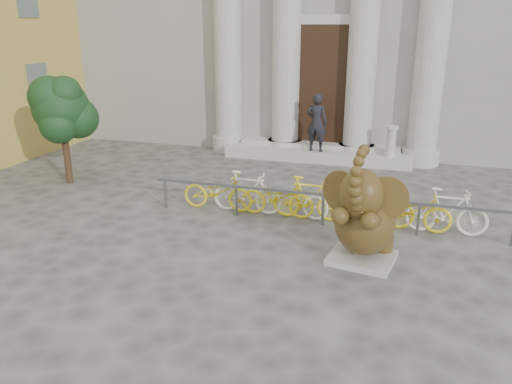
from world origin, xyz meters
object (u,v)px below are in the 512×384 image
(tree, at_px, (62,109))
(pedestrian, at_px, (317,123))
(elephant_statue, at_px, (364,220))
(bike_rack, at_px, (324,200))

(tree, bearing_deg, pedestrian, 34.51)
(tree, bearing_deg, elephant_statue, -17.41)
(bike_rack, height_order, pedestrian, pedestrian)
(bike_rack, xyz_separation_m, pedestrian, (-1.11, 4.97, 0.77))
(elephant_statue, relative_size, bike_rack, 0.29)
(bike_rack, distance_m, tree, 7.43)
(bike_rack, relative_size, pedestrian, 4.38)
(bike_rack, bearing_deg, tree, 174.00)
(tree, distance_m, pedestrian, 7.47)
(elephant_statue, height_order, bike_rack, elephant_statue)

